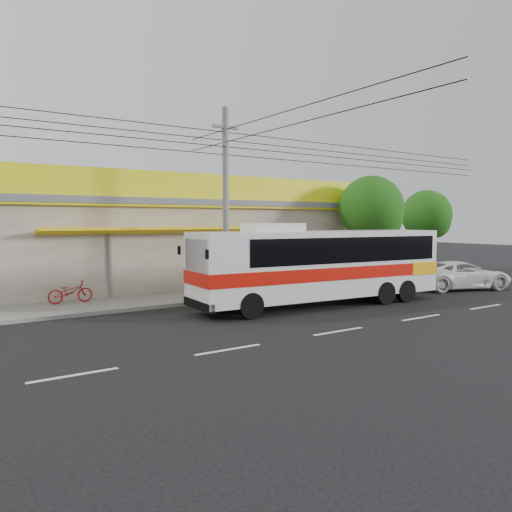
# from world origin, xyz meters

# --- Properties ---
(ground) EXTENTS (120.00, 120.00, 0.00)m
(ground) POSITION_xyz_m (0.00, 0.00, 0.00)
(ground) COLOR black
(ground) RESTS_ON ground
(sidewalk) EXTENTS (30.00, 3.20, 0.15)m
(sidewalk) POSITION_xyz_m (0.00, 6.00, 0.07)
(sidewalk) COLOR slate
(sidewalk) RESTS_ON ground
(lane_markings) EXTENTS (50.00, 0.12, 0.01)m
(lane_markings) POSITION_xyz_m (0.00, -2.50, 0.00)
(lane_markings) COLOR silver
(lane_markings) RESTS_ON ground
(storefront_building) EXTENTS (22.60, 9.20, 5.70)m
(storefront_building) POSITION_xyz_m (-0.01, 11.54, 2.30)
(storefront_building) COLOR gray
(storefront_building) RESTS_ON ground
(coach_bus) EXTENTS (11.07, 3.13, 3.37)m
(coach_bus) POSITION_xyz_m (2.86, 1.41, 1.80)
(coach_bus) COLOR silver
(coach_bus) RESTS_ON ground
(motorbike_red) EXTENTS (1.73, 0.61, 0.91)m
(motorbike_red) POSITION_xyz_m (-5.83, 6.85, 0.61)
(motorbike_red) COLOR #99100B
(motorbike_red) RESTS_ON sidewalk
(white_car) EXTENTS (5.59, 3.90, 1.42)m
(white_car) POSITION_xyz_m (11.86, 1.27, 0.71)
(white_car) COLOR white
(white_car) RESTS_ON ground
(utility_pole) EXTENTS (34.00, 14.00, 8.12)m
(utility_pole) POSITION_xyz_m (-0.14, 4.20, 6.70)
(utility_pole) COLOR slate
(utility_pole) RESTS_ON ground
(tree_near) EXTENTS (3.59, 3.59, 5.95)m
(tree_near) POSITION_xyz_m (10.11, 5.55, 4.03)
(tree_near) COLOR #2F2113
(tree_near) RESTS_ON ground
(tree_far) EXTENTS (3.35, 3.35, 5.55)m
(tree_far) POSITION_xyz_m (17.96, 7.88, 3.75)
(tree_far) COLOR #2F2113
(tree_far) RESTS_ON ground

